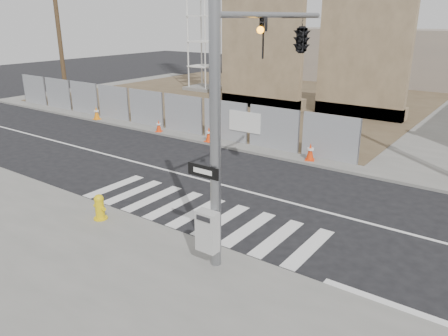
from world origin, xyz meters
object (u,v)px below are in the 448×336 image
Objects in this scene: traffic_cone_a at (96,113)px; traffic_cone_c at (209,134)px; signal_pole at (276,68)px; traffic_cone_b at (159,126)px; traffic_cone_d at (310,152)px; fire_hydrant at (100,207)px.

traffic_cone_a is 8.66m from traffic_cone_c.
traffic_cone_b is at bearing 149.39° from signal_pole.
traffic_cone_d is at bearing 104.87° from signal_pole.
fire_hydrant is at bearing -148.45° from signal_pole.
traffic_cone_d is (8.87, 0.20, 0.06)m from traffic_cone_b.
traffic_cone_b is 0.86× the size of traffic_cone_c.
traffic_cone_b is (5.20, 0.00, -0.07)m from traffic_cone_a.
traffic_cone_c is at bearing 123.33° from fire_hydrant.
fire_hydrant is 9.63m from traffic_cone_d.
traffic_cone_c is at bearing 0.00° from traffic_cone_a.
traffic_cone_a is at bearing 158.37° from fire_hydrant.
traffic_cone_b is 0.84× the size of traffic_cone_d.
fire_hydrant is 9.40m from traffic_cone_c.
traffic_cone_c is (-2.65, 9.02, -0.03)m from fire_hydrant.
signal_pole reaches higher than traffic_cone_a.
signal_pole is 8.59× the size of fire_hydrant.
fire_hydrant reaches higher than traffic_cone_c.
traffic_cone_d is (2.77, 9.22, -0.02)m from fire_hydrant.
traffic_cone_a is (-15.79, 6.27, -4.27)m from signal_pole.
traffic_cone_a is at bearing 180.00° from traffic_cone_b.
traffic_cone_d is at bearing 90.24° from fire_hydrant.
signal_pole is 6.77m from fire_hydrant.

